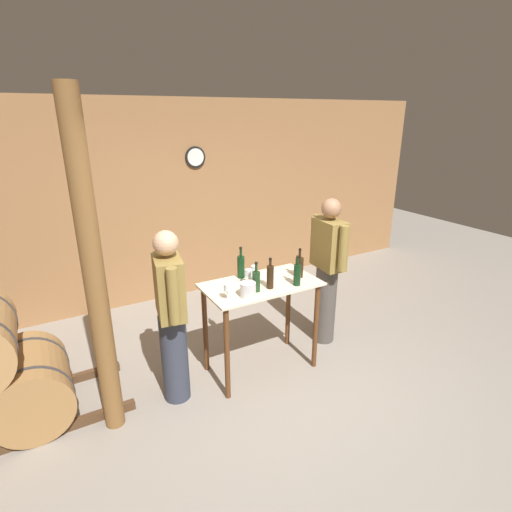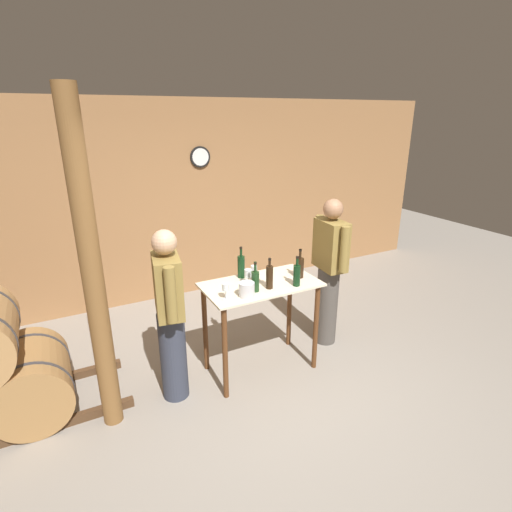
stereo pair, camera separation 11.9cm
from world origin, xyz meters
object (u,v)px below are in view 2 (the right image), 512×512
Objects in this scene: wine_bottle_center at (269,276)px; wine_glass_near_center at (248,274)px; wine_bottle_left at (241,266)px; wine_bottle_far_right at (300,267)px; person_visitor_with_scarf at (170,314)px; wine_bottle_right at (297,275)px; wine_bottle_far_left at (255,281)px; wine_glass_near_left at (226,288)px; wooden_post at (92,275)px; person_host at (329,270)px; ice_bucket at (247,289)px; wine_glass_near_right at (254,270)px.

wine_bottle_center reaches higher than wine_glass_near_center.
wine_bottle_left reaches higher than wine_bottle_far_right.
person_visitor_with_scarf is (-0.79, -0.04, -0.21)m from wine_glass_near_center.
wine_bottle_far_left is at bearing 169.85° from wine_bottle_right.
wine_bottle_far_right is (0.40, 0.09, -0.01)m from wine_bottle_center.
wine_glass_near_center is at bearing 128.62° from wine_bottle_center.
wine_bottle_right reaches higher than wine_glass_near_left.
wine_bottle_far_left is at bearing -2.50° from wooden_post.
person_host reaches higher than wine_glass_near_center.
wine_bottle_far_right is (0.51, -0.27, -0.01)m from wine_bottle_left.
wine_bottle_far_left reaches higher than ice_bucket.
wooden_post reaches higher than ice_bucket.
wine_bottle_far_left is 1.08m from person_host.
wine_glass_near_right reaches higher than ice_bucket.
wooden_post is 9.11× the size of wine_bottle_far_right.
wine_bottle_right is 1.92× the size of wine_glass_near_center.
wine_bottle_right is 0.18× the size of person_host.
wine_glass_near_right is at bearing 5.99° from person_visitor_with_scarf.
wine_bottle_center reaches higher than wine_bottle_far_right.
wine_bottle_right is 0.74m from person_host.
wine_bottle_right is (0.38, -0.43, -0.01)m from wine_bottle_left.
wine_bottle_far_left is 0.81m from person_visitor_with_scarf.
wine_glass_near_left is 0.93× the size of wine_glass_near_right.
wine_bottle_left is 2.00× the size of wine_glass_near_right.
person_host reaches higher than wine_bottle_far_right.
wine_glass_near_center is at bearing 4.50° from wooden_post.
wine_bottle_center is 0.18× the size of person_host.
wooden_post reaches higher than wine_bottle_left.
wooden_post is at bearing 174.32° from ice_bucket.
person_host is (0.94, 0.03, -0.19)m from wine_glass_near_right.
wine_bottle_far_left is at bearing 27.89° from ice_bucket.
wine_bottle_far_left reaches higher than wine_glass_near_left.
wine_glass_near_center is at bearing 60.52° from ice_bucket.
wine_glass_near_center is at bearing 171.17° from wine_bottle_far_right.
wine_bottle_far_left is 0.17× the size of person_host.
wine_bottle_center reaches higher than ice_bucket.
wine_bottle_center is 1.01× the size of wine_bottle_right.
person_host is (1.03, 0.08, -0.18)m from wine_glass_near_center.
person_host is 1.82m from person_visitor_with_scarf.
wooden_post is 1.28m from ice_bucket.
wine_glass_near_center is (0.01, 0.17, 0.01)m from wine_bottle_far_left.
wine_glass_near_center is at bearing -95.64° from wine_bottle_left.
wine_bottle_left reaches higher than ice_bucket.
person_host is (0.90, 0.25, -0.19)m from wine_bottle_center.
wine_glass_near_center is at bearing 31.56° from wine_glass_near_left.
wine_bottle_right and wine_bottle_far_right have the same top height.
wine_bottle_left is 1.04m from person_host.
wine_bottle_right is at bearing -131.44° from wine_bottle_far_right.
wooden_post is 1.79m from wine_bottle_right.
wine_glass_near_center is (-0.39, 0.24, -0.00)m from wine_bottle_right.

